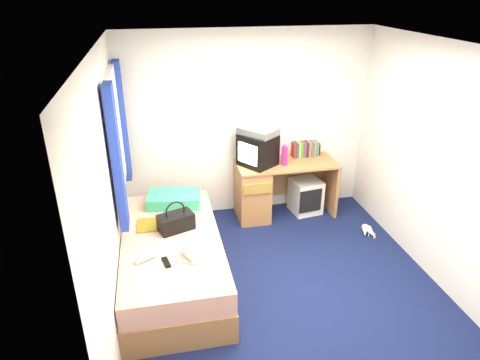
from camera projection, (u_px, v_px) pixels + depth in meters
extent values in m
plane|color=#0C1438|center=(281.00, 283.00, 4.50)|extent=(3.40, 3.40, 0.00)
plane|color=white|center=(293.00, 46.00, 3.49)|extent=(3.40, 3.40, 0.00)
plane|color=silver|center=(247.00, 125.00, 5.50)|extent=(3.20, 0.00, 3.20)
plane|color=silver|center=(373.00, 300.00, 2.48)|extent=(3.20, 0.00, 3.20)
plane|color=silver|center=(109.00, 195.00, 3.70)|extent=(0.00, 3.40, 3.40)
plane|color=silver|center=(439.00, 166.00, 4.29)|extent=(0.00, 3.40, 3.40)
cube|color=#A87546|center=(173.00, 268.00, 4.48)|extent=(1.00, 2.00, 0.30)
cube|color=olive|center=(227.00, 286.00, 4.21)|extent=(0.02, 0.70, 0.18)
cube|color=white|center=(172.00, 247.00, 4.36)|extent=(0.98, 1.98, 0.24)
cube|color=teal|center=(174.00, 199.00, 4.93)|extent=(0.64, 0.46, 0.13)
cube|color=#A87546|center=(287.00, 164.00, 5.54)|extent=(1.30, 0.55, 0.03)
cube|color=#A87546|center=(252.00, 193.00, 5.61)|extent=(0.40, 0.52, 0.72)
cube|color=#A87546|center=(330.00, 186.00, 5.81)|extent=(0.04, 0.52, 0.72)
cube|color=#A87546|center=(297.00, 175.00, 5.92)|extent=(0.78, 0.03, 0.55)
cube|color=silver|center=(305.00, 196.00, 5.82)|extent=(0.42, 0.42, 0.46)
cube|color=black|center=(258.00, 150.00, 5.39)|extent=(0.54, 0.55, 0.40)
cube|color=beige|center=(248.00, 154.00, 5.27)|extent=(0.19, 0.26, 0.25)
cube|color=#ACACAE|center=(258.00, 131.00, 5.29)|extent=(0.53, 0.54, 0.08)
cube|color=maroon|center=(294.00, 150.00, 5.67)|extent=(0.03, 0.13, 0.20)
cube|color=navy|center=(296.00, 150.00, 5.68)|extent=(0.03, 0.13, 0.20)
cube|color=gold|center=(299.00, 150.00, 5.69)|extent=(0.03, 0.13, 0.20)
cube|color=#337F33|center=(301.00, 149.00, 5.69)|extent=(0.03, 0.13, 0.20)
cube|color=#7F337F|center=(304.00, 149.00, 5.70)|extent=(0.03, 0.13, 0.20)
cube|color=#262626|center=(306.00, 149.00, 5.71)|extent=(0.03, 0.13, 0.20)
cube|color=#B26633|center=(309.00, 149.00, 5.71)|extent=(0.03, 0.13, 0.20)
cube|color=#4C4C99|center=(311.00, 149.00, 5.72)|extent=(0.03, 0.13, 0.20)
cube|color=olive|center=(314.00, 148.00, 5.73)|extent=(0.03, 0.13, 0.20)
cube|color=#337272|center=(316.00, 148.00, 5.73)|extent=(0.03, 0.13, 0.20)
cube|color=black|center=(319.00, 149.00, 5.79)|extent=(0.06, 0.12, 0.14)
cylinder|color=#E92076|center=(284.00, 156.00, 5.42)|extent=(0.09, 0.09, 0.24)
cylinder|color=silver|center=(275.00, 156.00, 5.54)|extent=(0.06, 0.06, 0.16)
cube|color=black|center=(176.00, 222.00, 4.41)|extent=(0.40, 0.31, 0.18)
torus|color=black|center=(175.00, 211.00, 4.35)|extent=(0.21, 0.09, 0.22)
cube|color=white|center=(199.00, 250.00, 4.03)|extent=(0.33, 0.30, 0.09)
cube|color=yellow|center=(147.00, 225.00, 4.50)|extent=(0.22, 0.28, 0.01)
cylinder|color=white|center=(145.00, 257.00, 3.94)|extent=(0.21, 0.16, 0.07)
cube|color=orange|center=(188.00, 262.00, 3.92)|extent=(0.23, 0.14, 0.01)
cube|color=black|center=(166.00, 262.00, 3.90)|extent=(0.08, 0.17, 0.02)
cube|color=silver|center=(114.00, 135.00, 4.40)|extent=(0.02, 0.90, 1.10)
cube|color=white|center=(108.00, 77.00, 4.15)|extent=(0.06, 1.06, 0.08)
cube|color=white|center=(122.00, 186.00, 4.65)|extent=(0.06, 1.06, 0.08)
cube|color=navy|center=(117.00, 160.00, 3.90)|extent=(0.08, 0.24, 1.40)
cube|color=navy|center=(122.00, 122.00, 4.95)|extent=(0.08, 0.24, 1.40)
cone|color=silver|center=(372.00, 233.00, 5.31)|extent=(0.10, 0.22, 0.09)
cone|color=silver|center=(365.00, 231.00, 5.35)|extent=(0.18, 0.24, 0.09)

